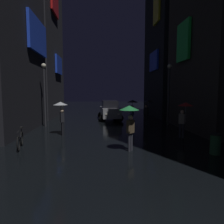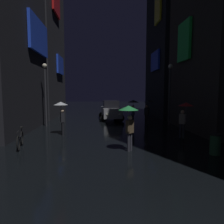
# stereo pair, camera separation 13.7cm
# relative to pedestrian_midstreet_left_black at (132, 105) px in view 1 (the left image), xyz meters

# --- Properties ---
(building_left_far) EXTENTS (4.25, 8.96, 23.45)m
(building_left_far) POSITION_rel_pedestrian_midstreet_left_black_xyz_m (-9.45, 7.73, 10.06)
(building_left_far) COLOR #232328
(building_left_far) RESTS_ON ground
(building_right_mid) EXTENTS (4.25, 7.74, 17.62)m
(building_right_mid) POSITION_rel_pedestrian_midstreet_left_black_xyz_m (5.53, -1.88, 7.15)
(building_right_mid) COLOR #2D2826
(building_right_mid) RESTS_ON ground
(building_right_far) EXTENTS (4.25, 7.95, 16.57)m
(building_right_far) POSITION_rel_pedestrian_midstreet_left_black_xyz_m (5.53, 7.22, 6.62)
(building_right_far) COLOR black
(building_right_far) RESTS_ON ground
(pedestrian_midstreet_left_black) EXTENTS (0.90, 0.90, 2.12)m
(pedestrian_midstreet_left_black) POSITION_rel_pedestrian_midstreet_left_black_xyz_m (0.00, 0.00, 0.00)
(pedestrian_midstreet_left_black) COLOR black
(pedestrian_midstreet_left_black) RESTS_ON ground
(pedestrian_far_right_black) EXTENTS (0.90, 0.90, 2.12)m
(pedestrian_far_right_black) POSITION_rel_pedestrian_midstreet_left_black_xyz_m (1.32, 0.36, 0.00)
(pedestrian_far_right_black) COLOR black
(pedestrian_far_right_black) RESTS_ON ground
(pedestrian_near_crossing_clear) EXTENTS (0.90, 0.90, 2.12)m
(pedestrian_near_crossing_clear) POSITION_rel_pedestrian_midstreet_left_black_xyz_m (-5.10, -3.17, 0.00)
(pedestrian_near_crossing_clear) COLOR black
(pedestrian_near_crossing_clear) RESTS_ON ground
(pedestrian_foreground_left_green) EXTENTS (0.90, 0.90, 2.12)m
(pedestrian_foreground_left_green) POSITION_rel_pedestrian_midstreet_left_black_xyz_m (-1.36, -7.03, 0.00)
(pedestrian_foreground_left_green) COLOR #2D2D38
(pedestrian_foreground_left_green) RESTS_ON ground
(pedestrian_midstreet_centre_red) EXTENTS (0.90, 0.90, 2.12)m
(pedestrian_midstreet_centre_red) POSITION_rel_pedestrian_midstreet_left_black_xyz_m (2.32, -4.50, 0.00)
(pedestrian_midstreet_centre_red) COLOR #2D2D38
(pedestrian_midstreet_centre_red) RESTS_ON ground
(bicycle_parked_at_storefront) EXTENTS (0.46, 1.79, 0.96)m
(bicycle_parked_at_storefront) POSITION_rel_pedestrian_midstreet_left_black_xyz_m (-6.57, -6.06, -1.28)
(bicycle_parked_at_storefront) COLOR black
(bicycle_parked_at_storefront) RESTS_ON ground
(car_distant) EXTENTS (2.43, 4.23, 1.92)m
(car_distant) POSITION_rel_pedestrian_midstreet_left_black_xyz_m (-1.60, 3.91, -0.74)
(car_distant) COLOR #99999E
(car_distant) RESTS_ON ground
(streetlamp_right_far) EXTENTS (0.36, 0.36, 5.00)m
(streetlamp_right_far) POSITION_rel_pedestrian_midstreet_left_black_xyz_m (3.04, 0.18, 1.50)
(streetlamp_right_far) COLOR #2D2D33
(streetlamp_right_far) RESTS_ON ground
(streetlamp_left_far) EXTENTS (0.36, 0.36, 4.97)m
(streetlamp_left_far) POSITION_rel_pedestrian_midstreet_left_black_xyz_m (-6.96, 0.23, 1.48)
(streetlamp_left_far) COLOR #2D2D33
(streetlamp_left_far) RESTS_ON ground
(trash_bin) EXTENTS (0.46, 0.46, 0.93)m
(trash_bin) POSITION_rel_pedestrian_midstreet_left_black_xyz_m (2.34, -7.67, -1.20)
(trash_bin) COLOR #265933
(trash_bin) RESTS_ON ground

